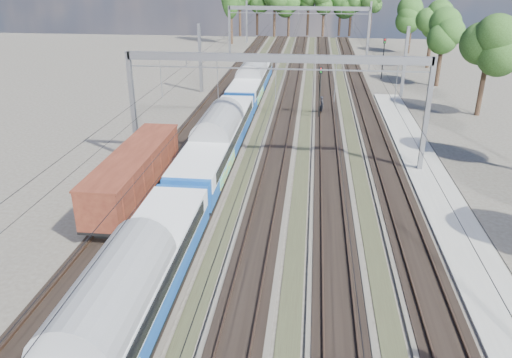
# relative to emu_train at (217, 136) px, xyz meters

# --- Properties ---
(track_bed) EXTENTS (21.00, 130.00, 0.34)m
(track_bed) POSITION_rel_emu_train_xyz_m (4.50, 15.85, -2.62)
(track_bed) COLOR #47423A
(track_bed) RESTS_ON ground
(platform) EXTENTS (3.00, 70.00, 0.30)m
(platform) POSITION_rel_emu_train_xyz_m (16.50, -9.15, -2.57)
(platform) COLOR gray
(platform) RESTS_ON ground
(catenary) EXTENTS (25.65, 130.00, 9.00)m
(catenary) POSITION_rel_emu_train_xyz_m (4.83, 23.53, 3.68)
(catenary) COLOR gray
(catenary) RESTS_ON ground
(tree_belt) EXTENTS (39.88, 100.90, 12.08)m
(tree_belt) POSITION_rel_emu_train_xyz_m (11.01, 65.98, 5.63)
(tree_belt) COLOR black
(tree_belt) RESTS_ON ground
(emu_train) EXTENTS (3.17, 66.89, 4.63)m
(emu_train) POSITION_rel_emu_train_xyz_m (0.00, 0.00, 0.00)
(emu_train) COLOR black
(emu_train) RESTS_ON ground
(freight_boxcar) EXTENTS (2.73, 13.19, 3.40)m
(freight_boxcar) POSITION_rel_emu_train_xyz_m (-4.50, -6.59, -0.65)
(freight_boxcar) COLOR black
(freight_boxcar) RESTS_ON ground
(worker) EXTENTS (0.65, 0.83, 2.01)m
(worker) POSITION_rel_emu_train_xyz_m (8.39, 16.92, -1.72)
(worker) COLOR black
(worker) RESTS_ON ground
(signal_near) EXTENTS (0.36, 0.33, 5.47)m
(signal_near) POSITION_rel_emu_train_xyz_m (8.10, 15.13, 0.74)
(signal_near) COLOR black
(signal_near) RESTS_ON ground
(signal_far) EXTENTS (0.38, 0.34, 5.67)m
(signal_far) POSITION_rel_emu_train_xyz_m (17.14, 36.73, 0.86)
(signal_far) COLOR black
(signal_far) RESTS_ON ground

